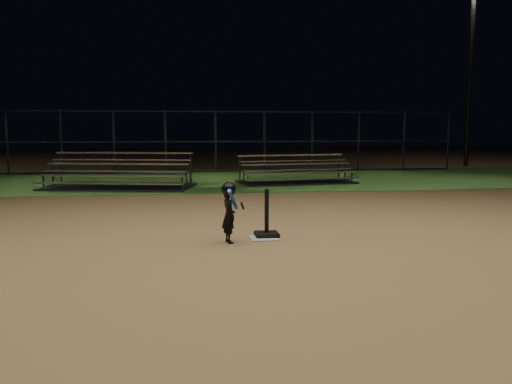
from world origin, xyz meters
name	(u,v)px	position (x,y,z in m)	size (l,w,h in m)	color
ground	(264,239)	(0.00, 0.00, 0.00)	(80.00, 80.00, 0.00)	#A37D49
grass_strip	(221,179)	(0.00, 10.00, 0.01)	(60.00, 8.00, 0.01)	#29501A
home_plate	(264,238)	(0.00, 0.00, 0.01)	(0.45, 0.45, 0.02)	beige
batting_tee	(267,227)	(0.06, 0.11, 0.17)	(0.38, 0.38, 0.78)	black
child_batter	(229,211)	(-0.59, -0.21, 0.51)	(0.39, 0.58, 0.96)	black
bleacher_left	(119,181)	(-3.23, 7.76, 0.22)	(4.65, 2.97, 1.05)	silver
bleacher_right	(296,177)	(2.36, 8.47, 0.19)	(3.91, 2.30, 0.90)	#BBBBC0
backstop_fence	(216,142)	(0.00, 13.00, 1.25)	(20.08, 0.08, 2.50)	#38383D
light_pole_right	(471,60)	(12.00, 14.94, 4.95)	(0.90, 0.53, 8.30)	#2D2D30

